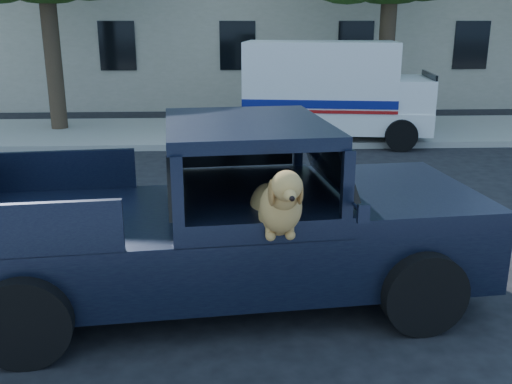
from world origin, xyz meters
TOP-DOWN VIEW (x-y plane):
  - ground at (0.00, 0.00)m, footprint 120.00×120.00m
  - far_sidewalk at (0.00, 9.20)m, footprint 60.00×4.00m
  - lane_stripes at (2.00, 3.40)m, footprint 21.60×0.14m
  - pickup_truck at (0.49, -0.41)m, footprint 5.73×3.02m
  - mail_truck at (3.28, 8.19)m, footprint 4.83×2.90m

SIDE VIEW (x-z plane):
  - ground at x=0.00m, z-range 0.00..0.00m
  - lane_stripes at x=2.00m, z-range 0.00..0.01m
  - far_sidewalk at x=0.00m, z-range 0.00..0.15m
  - pickup_truck at x=0.49m, z-range -0.32..1.66m
  - mail_truck at x=3.28m, z-range -0.16..2.35m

